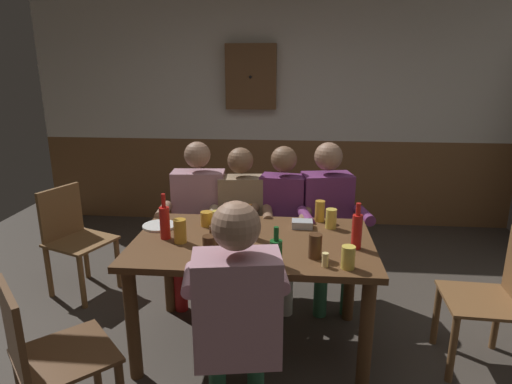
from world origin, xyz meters
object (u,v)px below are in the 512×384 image
object	(u,v)px
person_1	(241,219)
bottle_2	(165,222)
plate_0	(159,226)
bottle_3	(357,230)
pint_glass_4	(215,235)
dining_table	(253,257)
chair_empty_near_right	(74,237)
pint_glass_6	(320,211)
pint_glass_5	(210,248)
pint_glass_2	(180,231)
chair_empty_near_left	(496,298)
person_4	(237,308)
person_0	(198,214)
pint_glass_1	(207,219)
pint_glass_8	(217,221)
wall_dart_cabinet	(251,77)
table_candle	(325,260)
person_3	(328,216)
person_2	(281,219)
condiment_caddy	(302,224)
pint_glass_0	(331,219)
bottle_0	(250,225)
pint_glass_7	(348,257)
pint_glass_3	(315,246)
chair_empty_far_end	(47,358)
bottle_1	(276,252)

from	to	relation	value
person_1	bottle_2	world-z (taller)	person_1
plate_0	bottle_3	world-z (taller)	bottle_3
person_1	pint_glass_4	distance (m)	0.79
dining_table	person_1	distance (m)	0.69
chair_empty_near_right	pint_glass_6	xyz separation A→B (m)	(1.98, -0.24, 0.36)
dining_table	pint_glass_5	xyz separation A→B (m)	(-0.21, -0.32, 0.19)
pint_glass_2	chair_empty_near_left	bearing A→B (deg)	-0.06
person_1	person_4	world-z (taller)	person_4
person_0	pint_glass_1	xyz separation A→B (m)	(0.16, -0.46, 0.13)
pint_glass_8	wall_dart_cabinet	bearing A→B (deg)	89.93
chair_empty_near_right	bottle_2	size ratio (longest dim) A/B	2.97
chair_empty_near_right	plate_0	distance (m)	1.03
table_candle	pint_glass_8	world-z (taller)	pint_glass_8
person_1	pint_glass_1	xyz separation A→B (m)	(-0.18, -0.45, 0.15)
table_candle	wall_dart_cabinet	distance (m)	2.96
pint_glass_2	bottle_2	bearing A→B (deg)	153.14
person_0	chair_empty_near_right	size ratio (longest dim) A/B	1.43
person_3	person_0	bearing A→B (deg)	-10.18
person_0	person_2	distance (m)	0.66
dining_table	condiment_caddy	world-z (taller)	condiment_caddy
chair_empty_near_right	pint_glass_0	world-z (taller)	pint_glass_0
plate_0	person_0	bearing A→B (deg)	72.94
table_candle	pint_glass_6	xyz separation A→B (m)	(0.01, 0.74, 0.03)
person_4	bottle_3	distance (m)	0.92
person_3	plate_0	world-z (taller)	person_3
pint_glass_6	pint_glass_8	distance (m)	0.73
bottle_0	chair_empty_near_left	bearing A→B (deg)	-4.59
person_3	pint_glass_7	bearing A→B (deg)	81.13
condiment_caddy	pint_glass_8	size ratio (longest dim) A/B	1.03
plate_0	pint_glass_3	xyz separation A→B (m)	(1.04, -0.41, 0.06)
table_candle	pint_glass_7	bearing A→B (deg)	-4.25
dining_table	pint_glass_0	bearing A→B (deg)	27.06
person_4	chair_empty_near_left	size ratio (longest dim) A/B	1.43
pint_glass_1	wall_dart_cabinet	bearing A→B (deg)	87.58
chair_empty_far_end	pint_glass_4	xyz separation A→B (m)	(0.69, 0.77, 0.35)
person_0	wall_dart_cabinet	size ratio (longest dim) A/B	1.79
chair_empty_far_end	bottle_0	size ratio (longest dim) A/B	3.94
chair_empty_near_right	pint_glass_6	distance (m)	2.02
person_1	person_0	bearing A→B (deg)	-8.09
bottle_0	pint_glass_1	size ratio (longest dim) A/B	2.20
person_4	bottle_2	xyz separation A→B (m)	(-0.55, 0.68, 0.18)
bottle_1	pint_glass_3	size ratio (longest dim) A/B	1.58
pint_glass_2	bottle_0	bearing A→B (deg)	15.74
bottle_3	pint_glass_1	size ratio (longest dim) A/B	2.82
bottle_2	pint_glass_5	world-z (taller)	bottle_2
person_0	pint_glass_3	size ratio (longest dim) A/B	8.73
person_4	bottle_1	distance (m)	0.41
bottle_1	pint_glass_1	world-z (taller)	bottle_1
person_3	pint_glass_0	distance (m)	0.46
person_0	pint_glass_7	world-z (taller)	person_0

